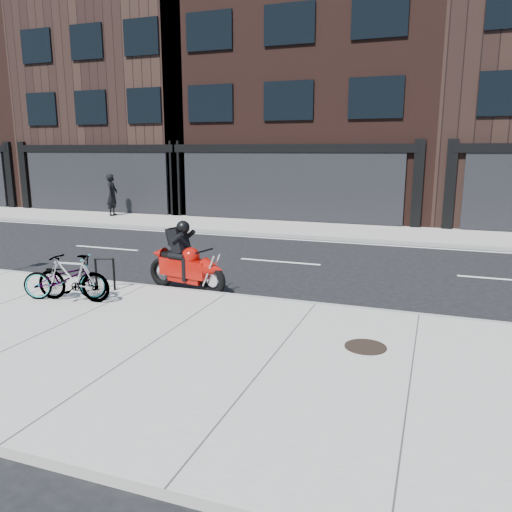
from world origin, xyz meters
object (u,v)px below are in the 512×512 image
at_px(bicycle_rear, 73,278).
at_px(motorcycle, 189,263).
at_px(manhole_cover, 366,347).
at_px(pedestrian, 112,195).
at_px(bike_rack, 105,271).
at_px(bicycle_front, 65,278).

distance_m(bicycle_rear, motorcycle, 2.52).
bearing_deg(manhole_cover, motorcycle, 151.59).
height_order(bicycle_rear, pedestrian, pedestrian).
distance_m(bike_rack, bicycle_rear, 0.91).
height_order(bicycle_front, motorcycle, motorcycle).
bearing_deg(bicycle_front, bicycle_rear, -121.86).
xyz_separation_m(bicycle_front, pedestrian, (-7.26, 11.76, 0.52)).
xyz_separation_m(bicycle_front, manhole_cover, (6.24, -0.50, -0.44)).
relative_size(bicycle_rear, motorcycle, 0.75).
height_order(bicycle_front, manhole_cover, bicycle_front).
relative_size(bike_rack, motorcycle, 0.34).
relative_size(bicycle_front, bicycle_rear, 1.05).
bearing_deg(bicycle_rear, bicycle_front, -107.92).
bearing_deg(manhole_cover, bike_rack, 167.05).
bearing_deg(motorcycle, manhole_cover, -16.54).
height_order(bicycle_rear, manhole_cover, bicycle_rear).
bearing_deg(pedestrian, bicycle_rear, -161.03).
relative_size(bike_rack, bicycle_rear, 0.46).
distance_m(bicycle_rear, manhole_cover, 6.03).
relative_size(bicycle_front, manhole_cover, 2.61).
bearing_deg(manhole_cover, pedestrian, 137.76).
xyz_separation_m(bike_rack, motorcycle, (1.57, 0.98, 0.10)).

